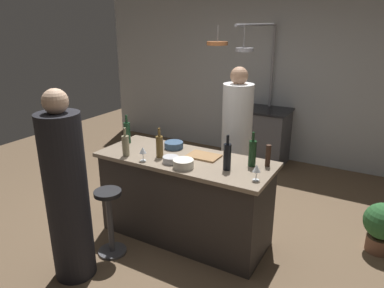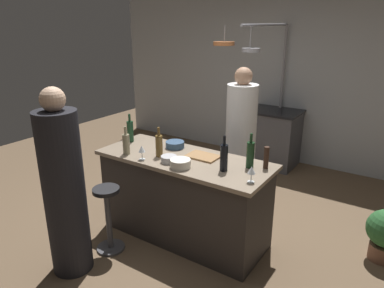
{
  "view_description": "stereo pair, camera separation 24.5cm",
  "coord_description": "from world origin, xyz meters",
  "px_view_note": "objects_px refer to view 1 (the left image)",
  "views": [
    {
      "loc": [
        1.71,
        -2.85,
        2.19
      ],
      "look_at": [
        0.0,
        0.15,
        1.0
      ],
      "focal_mm": 33.3,
      "sensor_mm": 36.0,
      "label": 1
    },
    {
      "loc": [
        1.92,
        -2.73,
        2.19
      ],
      "look_at": [
        0.0,
        0.15,
        1.0
      ],
      "focal_mm": 33.3,
      "sensor_mm": 36.0,
      "label": 2
    }
  ],
  "objects_px": {
    "guest_left": "(67,195)",
    "mixing_bowl_blue": "(174,145)",
    "potted_plant": "(382,225)",
    "wine_bottle_amber": "(160,146)",
    "stove_range": "(263,136)",
    "mixing_bowl_steel": "(171,160)",
    "wine_bottle_red": "(252,153)",
    "bar_stool_left": "(110,219)",
    "wine_bottle_green": "(127,132)",
    "wine_bottle_white": "(126,145)",
    "wine_bottle_dark": "(227,156)",
    "wine_glass_near_left_guest": "(257,169)",
    "pepper_mill": "(268,156)",
    "chef": "(236,143)",
    "cutting_board": "(204,156)",
    "wine_glass_near_right_guest": "(143,151)",
    "mixing_bowl_ceramic": "(183,164)"
  },
  "relations": [
    {
      "from": "cutting_board",
      "to": "wine_bottle_dark",
      "type": "bearing_deg",
      "value": -28.3
    },
    {
      "from": "chef",
      "to": "wine_bottle_white",
      "type": "relative_size",
      "value": 5.83
    },
    {
      "from": "stove_range",
      "to": "mixing_bowl_steel",
      "type": "height_order",
      "value": "mixing_bowl_steel"
    },
    {
      "from": "guest_left",
      "to": "wine_glass_near_right_guest",
      "type": "xyz_separation_m",
      "value": [
        0.25,
        0.74,
        0.21
      ]
    },
    {
      "from": "wine_bottle_white",
      "to": "mixing_bowl_steel",
      "type": "distance_m",
      "value": 0.51
    },
    {
      "from": "guest_left",
      "to": "wine_glass_near_right_guest",
      "type": "relative_size",
      "value": 11.69
    },
    {
      "from": "mixing_bowl_ceramic",
      "to": "wine_glass_near_right_guest",
      "type": "bearing_deg",
      "value": -173.97
    },
    {
      "from": "wine_bottle_white",
      "to": "mixing_bowl_steel",
      "type": "xyz_separation_m",
      "value": [
        0.5,
        0.06,
        -0.08
      ]
    },
    {
      "from": "wine_glass_near_left_guest",
      "to": "cutting_board",
      "type": "bearing_deg",
      "value": 157.28
    },
    {
      "from": "guest_left",
      "to": "stove_range",
      "type": "bearing_deg",
      "value": 80.78
    },
    {
      "from": "cutting_board",
      "to": "mixing_bowl_steel",
      "type": "xyz_separation_m",
      "value": [
        -0.2,
        -0.29,
        0.02
      ]
    },
    {
      "from": "wine_bottle_dark",
      "to": "mixing_bowl_steel",
      "type": "height_order",
      "value": "wine_bottle_dark"
    },
    {
      "from": "wine_bottle_red",
      "to": "bar_stool_left",
      "type": "bearing_deg",
      "value": -146.65
    },
    {
      "from": "chef",
      "to": "bar_stool_left",
      "type": "bearing_deg",
      "value": -111.87
    },
    {
      "from": "wine_bottle_green",
      "to": "wine_bottle_white",
      "type": "bearing_deg",
      "value": -52.94
    },
    {
      "from": "wine_bottle_white",
      "to": "wine_bottle_dark",
      "type": "bearing_deg",
      "value": 9.33
    },
    {
      "from": "mixing_bowl_blue",
      "to": "wine_bottle_white",
      "type": "bearing_deg",
      "value": -125.26
    },
    {
      "from": "guest_left",
      "to": "wine_bottle_red",
      "type": "xyz_separation_m",
      "value": [
        1.22,
        1.15,
        0.24
      ]
    },
    {
      "from": "wine_bottle_dark",
      "to": "mixing_bowl_blue",
      "type": "relative_size",
      "value": 1.65
    },
    {
      "from": "potted_plant",
      "to": "wine_bottle_white",
      "type": "height_order",
      "value": "wine_bottle_white"
    },
    {
      "from": "mixing_bowl_ceramic",
      "to": "wine_bottle_amber",
      "type": "bearing_deg",
      "value": 160.74
    },
    {
      "from": "wine_bottle_dark",
      "to": "mixing_bowl_steel",
      "type": "bearing_deg",
      "value": -168.27
    },
    {
      "from": "wine_bottle_dark",
      "to": "mixing_bowl_ceramic",
      "type": "bearing_deg",
      "value": -156.64
    },
    {
      "from": "wine_glass_near_left_guest",
      "to": "wine_glass_near_right_guest",
      "type": "xyz_separation_m",
      "value": [
        -1.12,
        -0.11,
        0.0
      ]
    },
    {
      "from": "chef",
      "to": "wine_bottle_dark",
      "type": "bearing_deg",
      "value": -71.98
    },
    {
      "from": "stove_range",
      "to": "mixing_bowl_blue",
      "type": "relative_size",
      "value": 4.42
    },
    {
      "from": "potted_plant",
      "to": "wine_bottle_amber",
      "type": "distance_m",
      "value": 2.33
    },
    {
      "from": "chef",
      "to": "wine_bottle_amber",
      "type": "xyz_separation_m",
      "value": [
        -0.38,
        -1.07,
        0.22
      ]
    },
    {
      "from": "guest_left",
      "to": "mixing_bowl_ceramic",
      "type": "xyz_separation_m",
      "value": [
        0.69,
        0.79,
        0.15
      ]
    },
    {
      "from": "guest_left",
      "to": "pepper_mill",
      "type": "height_order",
      "value": "guest_left"
    },
    {
      "from": "wine_bottle_amber",
      "to": "wine_glass_near_left_guest",
      "type": "relative_size",
      "value": 2.08
    },
    {
      "from": "chef",
      "to": "wine_bottle_red",
      "type": "bearing_deg",
      "value": -58.89
    },
    {
      "from": "stove_range",
      "to": "guest_left",
      "type": "height_order",
      "value": "guest_left"
    },
    {
      "from": "cutting_board",
      "to": "wine_bottle_white",
      "type": "height_order",
      "value": "wine_bottle_white"
    },
    {
      "from": "wine_bottle_green",
      "to": "potted_plant",
      "type": "bearing_deg",
      "value": 13.73
    },
    {
      "from": "guest_left",
      "to": "mixing_bowl_blue",
      "type": "height_order",
      "value": "guest_left"
    },
    {
      "from": "bar_stool_left",
      "to": "wine_glass_near_right_guest",
      "type": "bearing_deg",
      "value": 63.49
    },
    {
      "from": "stove_range",
      "to": "pepper_mill",
      "type": "distance_m",
      "value": 2.45
    },
    {
      "from": "bar_stool_left",
      "to": "cutting_board",
      "type": "xyz_separation_m",
      "value": [
        0.64,
        0.73,
        0.53
      ]
    },
    {
      "from": "guest_left",
      "to": "wine_bottle_red",
      "type": "height_order",
      "value": "guest_left"
    },
    {
      "from": "bar_stool_left",
      "to": "stove_range",
      "type": "bearing_deg",
      "value": 81.11
    },
    {
      "from": "wine_bottle_dark",
      "to": "wine_bottle_amber",
      "type": "relative_size",
      "value": 1.1
    },
    {
      "from": "wine_bottle_green",
      "to": "pepper_mill",
      "type": "bearing_deg",
      "value": 4.17
    },
    {
      "from": "wine_bottle_dark",
      "to": "wine_bottle_amber",
      "type": "xyz_separation_m",
      "value": [
        -0.72,
        -0.04,
        -0.01
      ]
    },
    {
      "from": "wine_bottle_amber",
      "to": "mixing_bowl_blue",
      "type": "xyz_separation_m",
      "value": [
        -0.02,
        0.3,
        -0.08
      ]
    },
    {
      "from": "wine_bottle_amber",
      "to": "bar_stool_left",
      "type": "bearing_deg",
      "value": -116.37
    },
    {
      "from": "stove_range",
      "to": "wine_glass_near_right_guest",
      "type": "xyz_separation_m",
      "value": [
        -0.31,
        -2.72,
        0.56
      ]
    },
    {
      "from": "wine_bottle_red",
      "to": "wine_glass_near_left_guest",
      "type": "height_order",
      "value": "wine_bottle_red"
    },
    {
      "from": "pepper_mill",
      "to": "mixing_bowl_steel",
      "type": "relative_size",
      "value": 1.34
    },
    {
      "from": "bar_stool_left",
      "to": "wine_glass_near_left_guest",
      "type": "bearing_deg",
      "value": 19.63
    }
  ]
}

